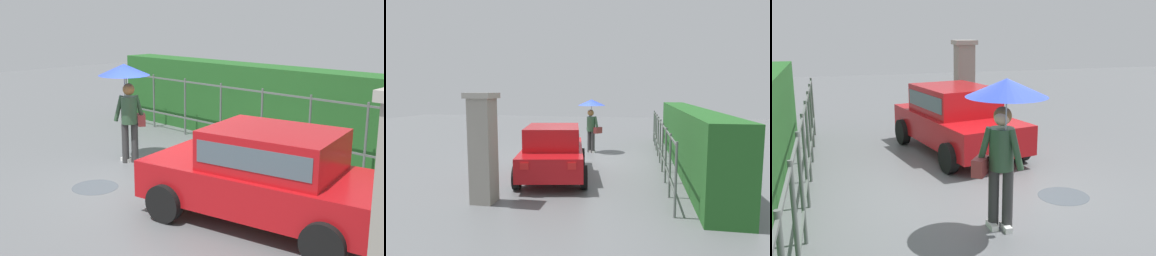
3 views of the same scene
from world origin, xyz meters
TOP-DOWN VIEW (x-y plane):
  - ground_plane at (0.00, 0.00)m, footprint 40.00×40.00m
  - car at (2.49, -0.18)m, footprint 3.95×2.42m
  - pedestrian at (-1.56, 0.34)m, footprint 1.09×1.09m
  - gate_pillar at (4.89, -1.12)m, footprint 0.60×0.60m
  - fence_section at (0.07, 2.93)m, footprint 10.04×0.05m
  - puddle_near at (-0.70, -1.12)m, footprint 0.86×0.86m

SIDE VIEW (x-z plane):
  - ground_plane at x=0.00m, z-range 0.00..0.00m
  - puddle_near at x=-0.70m, z-range 0.00..0.00m
  - car at x=2.49m, z-range 0.06..1.54m
  - fence_section at x=0.07m, z-range 0.08..1.58m
  - gate_pillar at x=4.89m, z-range 0.03..2.45m
  - pedestrian at x=-1.56m, z-range 0.58..2.70m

